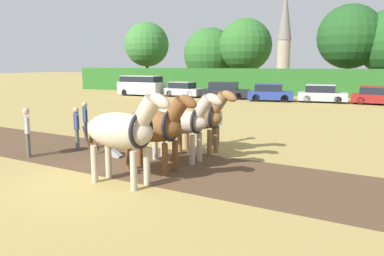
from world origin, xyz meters
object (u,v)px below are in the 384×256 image
draft_horse_lead_left (123,131)px  parked_car_center (270,93)px  tree_center_left (245,45)px  parked_car_center_left (225,91)px  plow (106,147)px  parked_car_right (379,96)px  church_spire (284,33)px  draft_horse_lead_right (154,126)px  draft_horse_trail_right (201,117)px  parked_car_left (183,90)px  parked_car_center_right (322,94)px  farmer_onlooker_left (27,128)px  tree_center (350,37)px  farmer_at_plow (77,125)px  draft_horse_trail_left (180,121)px  farmer_beside_team (216,121)px  farmer_onlooker_right (85,118)px  parked_van (141,85)px  tree_left (210,55)px  tree_far_left (147,45)px

draft_horse_lead_left → parked_car_center: bearing=99.5°
tree_center_left → parked_car_center_left: bearing=-81.9°
plow → parked_car_right: parked_car_right is taller
church_spire → parked_car_right: 44.33m
tree_center_left → draft_horse_lead_left: bearing=-78.1°
draft_horse_lead_right → draft_horse_trail_right: 2.88m
plow → parked_car_center_left: 23.66m
draft_horse_lead_right → plow: (-2.54, 0.97, -1.08)m
parked_car_left → parked_car_center: parked_car_center is taller
plow → parked_car_center_right: size_ratio=0.40×
draft_horse_trail_right → farmer_onlooker_left: 6.11m
tree_center → parked_car_center_left: bearing=-131.5°
farmer_at_plow → draft_horse_trail_left: bearing=-39.0°
draft_horse_trail_left → plow: draft_horse_trail_left is taller
tree_center → farmer_at_plow: tree_center is taller
plow → parked_car_center_left: parked_car_center_left is taller
farmer_at_plow → parked_car_center_right: (6.54, 23.00, -0.23)m
plow → parked_car_right: size_ratio=0.38×
farmer_beside_team → draft_horse_trail_left: bearing=-59.3°
tree_center_left → parked_car_center: tree_center_left is taller
draft_horse_lead_right → draft_horse_trail_left: size_ratio=0.94×
farmer_onlooker_right → parked_van: size_ratio=0.35×
draft_horse_lead_right → farmer_onlooker_right: bearing=156.4°
parked_car_center → farmer_onlooker_right: bearing=-108.0°
parked_car_center_left → tree_left: bearing=108.9°
draft_horse_trail_right → parked_van: (-15.80, 21.11, -0.26)m
draft_horse_lead_left → farmer_onlooker_left: 4.98m
parked_car_center_right → tree_left: bearing=135.1°
church_spire → parked_car_center_right: bearing=-74.5°
tree_center_left → farmer_at_plow: 35.92m
plow → farmer_at_plow: 1.71m
farmer_onlooker_left → parked_car_center_left: size_ratio=0.38×
tree_far_left → parked_car_center: size_ratio=2.16×
tree_far_left → draft_horse_trail_right: (22.19, -32.89, -4.62)m
parked_car_center_right → parked_car_right: (4.37, 0.01, -0.02)m
parked_car_center_left → farmer_beside_team: bearing=-79.9°
parked_car_center → parked_car_center_left: bearing=161.0°
draft_horse_lead_left → plow: draft_horse_lead_left is taller
draft_horse_lead_left → parked_car_left: draft_horse_lead_left is taller
tree_left → farmer_onlooker_right: bearing=-76.7°
tree_far_left → parked_car_center_left: bearing=-36.4°
parked_car_left → parked_car_right: size_ratio=0.97×
tree_left → draft_horse_lead_right: bearing=-70.6°
tree_left → draft_horse_trail_right: tree_left is taller
farmer_beside_team → parked_car_center: bearing=130.5°
plow → parked_car_center: bearing=93.8°
draft_horse_trail_left → farmer_onlooker_left: draft_horse_trail_left is taller
tree_left → tree_center_left: size_ratio=0.91×
tree_center → draft_horse_lead_left: tree_center is taller
church_spire → draft_horse_lead_left: size_ratio=6.18×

